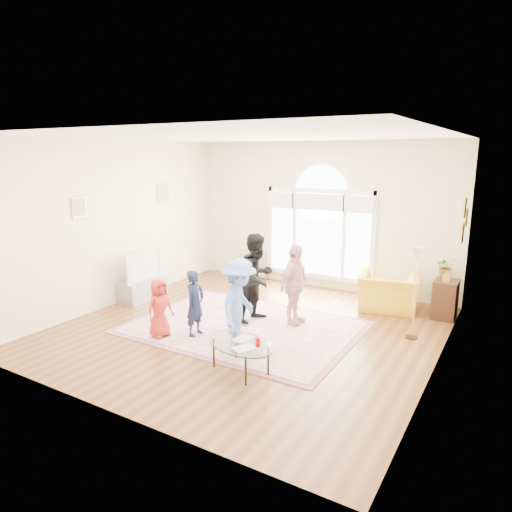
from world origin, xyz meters
The scene contains 18 objects.
ground centered at (0.00, 0.00, 0.00)m, with size 6.00×6.00×0.00m, color #5A3117.
room_shell centered at (0.01, 2.83, 1.57)m, with size 6.00×6.00×6.00m.
area_rug centered at (-0.11, 0.02, 0.01)m, with size 3.60×2.60×0.02m, color beige.
rug_border centered at (-0.11, 0.02, 0.01)m, with size 3.80×2.80×0.01m, color #9B5868.
tv_console centered at (-2.75, 0.30, 0.21)m, with size 0.45×1.00×0.42m, color gray.
television centered at (-2.74, 0.30, 0.71)m, with size 0.17×1.02×0.59m.
coffee_table centered at (0.72, -1.38, 0.40)m, with size 1.25×1.00×0.54m.
armchair centered at (1.77, 2.20, 0.35)m, with size 1.09×0.95×0.71m, color gold.
side_cabinet centered at (2.78, 2.30, 0.35)m, with size 0.40×0.50×0.70m, color black.
floor_lamp centered at (2.49, 1.03, 1.28)m, with size 0.25×0.25×1.51m.
plant_pedestal centered at (2.70, 2.62, 0.35)m, with size 0.20×0.20×0.70m, color white.
potted_plant centered at (2.70, 2.62, 0.89)m, with size 0.34×0.29×0.37m, color #33722D.
leaning_picture centered at (-1.67, 2.90, 0.00)m, with size 0.80×0.05×0.62m, color tan.
child_red centered at (-1.05, -1.03, 0.50)m, with size 0.47×0.31×0.97m, color red.
child_navy centered at (-0.59, -0.70, 0.56)m, with size 0.40×0.26×1.09m, color #161E39.
child_black centered at (-0.07, 0.40, 0.81)m, with size 0.76×0.60×1.57m, color black.
child_pink centered at (0.56, 0.60, 0.72)m, with size 0.82×0.34×1.41m, color #E9A7B3.
child_blue centered at (0.37, -0.86, 0.73)m, with size 0.92×0.53×1.43m, color #5F93EA.
Camera 1 is at (3.85, -6.25, 2.94)m, focal length 32.00 mm.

